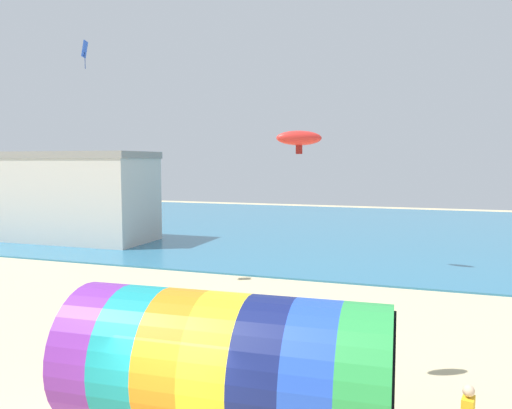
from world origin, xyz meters
name	(u,v)px	position (x,y,z in m)	size (l,w,h in m)	color
sea	(367,229)	(0.00, 36.72, 0.05)	(120.00, 40.00, 0.10)	teal
giant_inflatable_tube	(228,365)	(0.70, 2.36, 1.58)	(7.16, 3.48, 3.16)	purple
kite_red_parafoil	(299,138)	(1.55, 5.27, 6.62)	(1.28, 0.96, 0.61)	red
kite_blue_diamond	(85,50)	(-10.55, 12.58, 11.21)	(0.32, 0.55, 1.28)	blue
promenade_building	(80,197)	(-19.63, 23.44, 3.36)	(11.00, 5.38, 6.71)	beige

